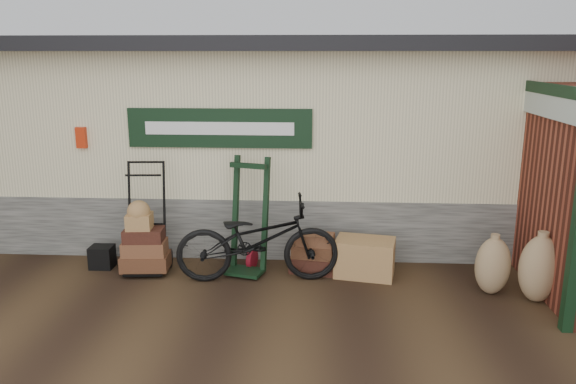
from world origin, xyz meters
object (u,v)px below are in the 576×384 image
at_px(green_barrow, 249,216).
at_px(wicker_hamper, 365,257).
at_px(bicycle, 258,236).
at_px(black_trunk, 102,257).
at_px(porter_trolley, 146,216).
at_px(suitcase_stack, 313,252).

height_order(green_barrow, wicker_hamper, green_barrow).
xyz_separation_m(green_barrow, wicker_hamper, (1.60, -0.05, -0.55)).
height_order(green_barrow, bicycle, green_barrow).
bearing_deg(bicycle, black_trunk, 75.68).
bearing_deg(bicycle, wicker_hamper, -86.00).
height_order(porter_trolley, wicker_hamper, porter_trolley).
xyz_separation_m(wicker_hamper, black_trunk, (-3.71, 0.06, -0.10)).
bearing_deg(bicycle, green_barrow, 20.21).
height_order(porter_trolley, bicycle, porter_trolley).
xyz_separation_m(green_barrow, bicycle, (0.15, -0.31, -0.17)).
height_order(porter_trolley, green_barrow, green_barrow).
height_order(wicker_hamper, bicycle, bicycle).
bearing_deg(black_trunk, wicker_hamper, -0.94).
xyz_separation_m(black_trunk, bicycle, (2.27, -0.32, 0.47)).
bearing_deg(suitcase_stack, green_barrow, -176.19).
bearing_deg(black_trunk, porter_trolley, -0.87).
distance_m(wicker_hamper, bicycle, 1.51).
height_order(wicker_hamper, black_trunk, wicker_hamper).
relative_size(suitcase_stack, black_trunk, 1.97).
height_order(green_barrow, suitcase_stack, green_barrow).
height_order(porter_trolley, suitcase_stack, porter_trolley).
xyz_separation_m(porter_trolley, bicycle, (1.59, -0.31, -0.15)).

